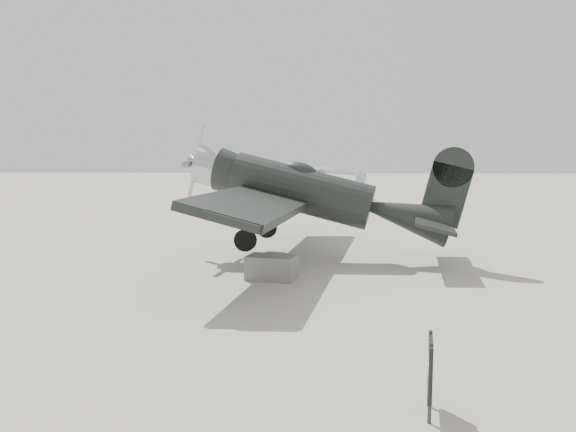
# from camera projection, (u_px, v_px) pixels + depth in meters

# --- Properties ---
(ground) EXTENTS (160.00, 160.00, 0.00)m
(ground) POSITION_uv_depth(u_px,v_px,m) (323.00, 266.00, 18.95)
(ground) COLOR gray
(ground) RESTS_ON ground
(lowwing_monoplane) EXTENTS (9.90, 13.80, 4.43)m
(lowwing_monoplane) POSITION_uv_depth(u_px,v_px,m) (314.00, 195.00, 19.85)
(lowwing_monoplane) COLOR black
(lowwing_monoplane) RESTS_ON ground
(highwing_monoplane) EXTENTS (8.12, 10.50, 3.07)m
(highwing_monoplane) POSITION_uv_depth(u_px,v_px,m) (319.00, 176.00, 44.26)
(highwing_monoplane) COLOR #ACAFB1
(highwing_monoplane) RESTS_ON ground
(equipment_block) EXTENTS (1.63, 1.23, 0.73)m
(equipment_block) POSITION_uv_depth(u_px,v_px,m) (272.00, 267.00, 17.00)
(equipment_block) COLOR #62605B
(equipment_block) RESTS_ON ground
(sign_board) EXTENTS (0.21, 0.82, 1.20)m
(sign_board) POSITION_uv_depth(u_px,v_px,m) (430.00, 368.00, 8.22)
(sign_board) COLOR #333333
(sign_board) RESTS_ON ground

